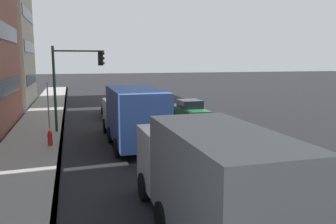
% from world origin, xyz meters
% --- Properties ---
extents(ground, '(200.00, 200.00, 0.00)m').
position_xyz_m(ground, '(0.00, 0.00, 0.00)').
color(ground, black).
extents(sidewalk_slab, '(80.00, 3.22, 0.15)m').
position_xyz_m(sidewalk_slab, '(0.00, 8.42, 0.07)').
color(sidewalk_slab, gray).
rests_on(sidewalk_slab, ground).
extents(curb_edge, '(80.00, 0.16, 0.15)m').
position_xyz_m(curb_edge, '(0.00, 6.89, 0.07)').
color(curb_edge, slate).
rests_on(curb_edge, ground).
extents(lane_stripe_center, '(80.00, 0.16, 0.01)m').
position_xyz_m(lane_stripe_center, '(0.00, 0.00, 0.01)').
color(lane_stripe_center, '#D8CC4C').
rests_on(lane_stripe_center, ground).
extents(car_navy, '(4.46, 2.05, 1.52)m').
position_xyz_m(car_navy, '(8.37, 2.80, 0.76)').
color(car_navy, navy).
rests_on(car_navy, ground).
extents(car_green, '(4.60, 1.91, 1.54)m').
position_xyz_m(car_green, '(5.48, -2.57, 0.76)').
color(car_green, '#1E6038').
rests_on(car_green, ground).
extents(truck_gray, '(7.07, 2.40, 3.01)m').
position_xyz_m(truck_gray, '(-11.38, 2.98, 1.61)').
color(truck_gray, silver).
rests_on(truck_gray, ground).
extents(truck_blue, '(8.35, 2.60, 3.13)m').
position_xyz_m(truck_blue, '(-0.99, 3.06, 1.65)').
color(truck_blue, silver).
rests_on(truck_blue, ground).
extents(traffic_light_mast, '(0.28, 3.20, 5.45)m').
position_xyz_m(traffic_light_mast, '(2.94, 6.01, 3.71)').
color(traffic_light_mast, '#1E3823').
rests_on(traffic_light_mast, ground).
extents(street_sign_post, '(0.60, 0.08, 3.15)m').
position_xyz_m(street_sign_post, '(4.12, 7.71, 1.84)').
color(street_sign_post, slate).
rests_on(street_sign_post, ground).
extents(fire_hydrant, '(0.24, 0.24, 0.94)m').
position_xyz_m(fire_hydrant, '(-0.69, 7.41, 0.47)').
color(fire_hydrant, red).
rests_on(fire_hydrant, ground).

